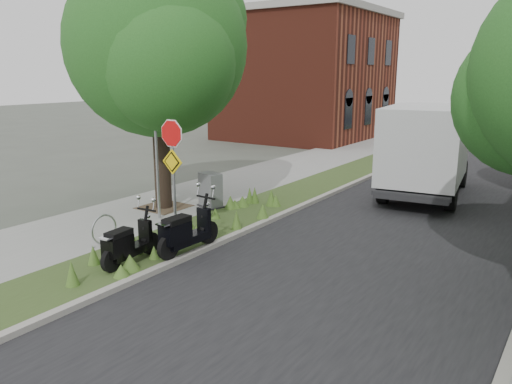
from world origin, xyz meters
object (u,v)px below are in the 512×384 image
(sign_assembly, at_px, (173,155))
(box_truck, at_px, (427,147))
(utility_cabinet, at_px, (211,191))
(scooter_far, at_px, (183,235))
(scooter_near, at_px, (125,247))

(sign_assembly, relative_size, box_truck, 0.51)
(utility_cabinet, bearing_deg, box_truck, 48.51)
(box_truck, bearing_deg, scooter_far, -107.06)
(sign_assembly, distance_m, scooter_near, 2.59)
(box_truck, bearing_deg, sign_assembly, -112.62)
(box_truck, height_order, utility_cabinet, box_truck)
(scooter_near, distance_m, utility_cabinet, 5.23)
(sign_assembly, distance_m, box_truck, 9.63)
(scooter_far, distance_m, utility_cabinet, 4.30)
(box_truck, distance_m, utility_cabinet, 7.78)
(scooter_far, height_order, utility_cabinet, utility_cabinet)
(scooter_near, distance_m, box_truck, 11.34)
(sign_assembly, height_order, utility_cabinet, sign_assembly)
(sign_assembly, xyz_separation_m, box_truck, (3.70, 8.87, -0.54))
(sign_assembly, relative_size, utility_cabinet, 2.95)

